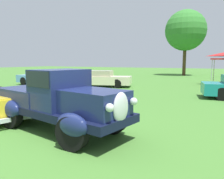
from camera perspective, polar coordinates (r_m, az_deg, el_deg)
name	(u,v)px	position (r m, az deg, el deg)	size (l,w,h in m)	color
ground_plane	(59,133)	(6.16, -13.53, -11.00)	(120.00, 120.00, 0.00)	#42752D
feature_pickup_truck	(59,100)	(6.23, -13.67, -2.57)	(4.63, 2.38, 1.70)	black
show_car_skyblue	(42,78)	(18.79, -17.79, 2.95)	(4.23, 1.75, 1.22)	#669EDB
show_car_cream	(101,79)	(16.75, -2.95, 2.80)	(4.82, 2.96, 1.22)	beige
treeline_far_left	(186,31)	(31.88, 18.55, 14.30)	(5.39, 5.39, 8.71)	#47331E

